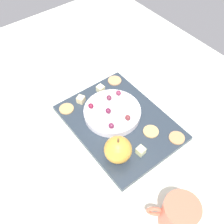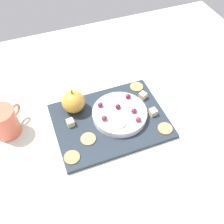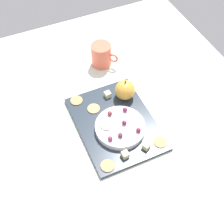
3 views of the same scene
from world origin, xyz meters
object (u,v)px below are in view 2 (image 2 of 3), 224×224
object	(u,v)px
cheese_cube_2	(70,122)
grape_4	(138,119)
cheese_cube_0	(143,96)
cheese_cube_1	(153,112)
grape_5	(100,105)
cup	(4,122)
apple_slice_0	(118,123)
cracker_3	(72,157)
apple_whole	(73,102)
grape_1	(104,118)
cracker_1	(137,87)
serving_dish	(119,114)
platter	(110,121)
grape_0	(118,107)
cracker_0	(165,128)
cracker_2	(88,139)

from	to	relation	value
cheese_cube_2	grape_4	xyz separation A→B (cm)	(-18.94, 7.60, 1.84)
cheese_cube_0	cheese_cube_1	size ratio (longest dim) A/B	1.00
grape_5	cup	distance (cm)	28.63
apple_slice_0	cracker_3	bearing A→B (deg)	17.84
apple_whole	grape_1	size ratio (longest dim) A/B	4.17
grape_1	cup	bearing A→B (deg)	-17.48
cheese_cube_1	grape_4	world-z (taller)	grape_4
cheese_cube_0	cracker_3	size ratio (longest dim) A/B	0.47
cracker_1	grape_1	size ratio (longest dim) A/B	2.56
cheese_cube_1	serving_dish	bearing A→B (deg)	-15.95
platter	grape_0	xyz separation A→B (cm)	(-3.18, -1.71, 3.59)
serving_dish	cracker_0	bearing A→B (deg)	140.09
cracker_0	grape_5	xyz separation A→B (cm)	(15.86, -13.58, 2.75)
cheese_cube_1	cracker_2	size ratio (longest dim) A/B	0.47
apple_slice_0	serving_dish	bearing A→B (deg)	-112.85
cheese_cube_1	grape_4	distance (cm)	6.96
cheese_cube_0	grape_1	bearing A→B (deg)	20.90
cheese_cube_2	cup	size ratio (longest dim) A/B	0.22
cracker_0	apple_slice_0	world-z (taller)	apple_slice_0
cracker_2	cup	distance (cm)	25.00
cheese_cube_2	apple_whole	bearing A→B (deg)	-116.92
grape_0	apple_slice_0	size ratio (longest dim) A/B	0.39
apple_whole	apple_slice_0	bearing A→B (deg)	131.44
cracker_0	cracker_1	distance (cm)	19.28
platter	cheese_cube_0	size ratio (longest dim) A/B	16.31
serving_dish	cracker_2	distance (cm)	12.47
cracker_0	cup	xyz separation A→B (cm)	(44.30, -16.88, 3.12)
platter	grape_1	size ratio (longest dim) A/B	19.57
cheese_cube_2	cracker_1	world-z (taller)	cheese_cube_2
grape_4	grape_1	bearing A→B (deg)	-23.17
cheese_cube_0	grape_5	bearing A→B (deg)	1.76
cheese_cube_1	cracker_1	distance (cm)	12.80
platter	cheese_cube_1	bearing A→B (deg)	168.26
cheese_cube_0	cracker_2	xyz separation A→B (cm)	(21.82, 9.45, -0.85)
platter	cheese_cube_0	xyz separation A→B (cm)	(-13.29, -4.78, 1.73)
grape_0	serving_dish	bearing A→B (deg)	80.04
cracker_2	platter	bearing A→B (deg)	-151.34
cheese_cube_2	cracker_3	xyz separation A→B (cm)	(2.66, 11.41, -0.85)
serving_dish	cheese_cube_2	size ratio (longest dim) A/B	8.09
serving_dish	cracker_0	distance (cm)	14.77
grape_4	cracker_3	bearing A→B (deg)	10.00
platter	cheese_cube_1	distance (cm)	13.71
cracker_1	cracker_2	distance (cm)	26.43
cracker_3	grape_0	xyz separation A→B (cm)	(-17.76, -10.63, 2.71)
cracker_0	cracker_3	distance (cm)	28.81
cheese_cube_1	cheese_cube_2	world-z (taller)	same
platter	serving_dish	bearing A→B (deg)	-175.95
cracker_0	cheese_cube_0	bearing A→B (deg)	-86.19
cheese_cube_1	cheese_cube_2	size ratio (longest dim) A/B	1.00
cracker_1	apple_slice_0	bearing A→B (deg)	48.53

